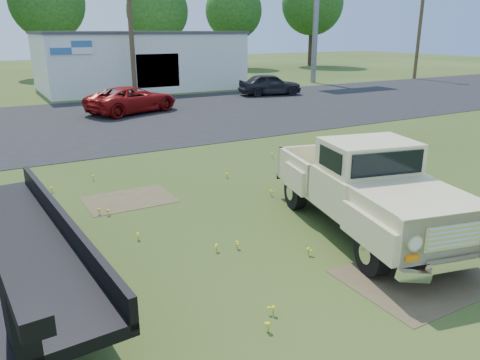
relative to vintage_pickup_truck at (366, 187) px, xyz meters
name	(u,v)px	position (x,y,z in m)	size (l,w,h in m)	color
ground	(267,232)	(-1.86, 0.97, -1.02)	(140.00, 140.00, 0.00)	#294114
asphalt_lot	(99,121)	(-1.86, 15.97, -1.02)	(90.00, 14.00, 0.02)	black
dirt_patch_a	(427,275)	(-0.36, -2.03, -1.02)	(3.00, 2.00, 0.01)	#4E432A
dirt_patch_b	(129,200)	(-3.86, 4.47, -1.02)	(2.20, 1.60, 0.01)	#4E432A
commercial_building	(139,60)	(4.13, 27.97, 1.08)	(14.20, 8.20, 4.15)	silver
utility_pole_mid	(131,23)	(2.14, 22.97, 3.58)	(1.60, 0.30, 9.00)	#43321F
utility_pole_east	(420,26)	(28.14, 22.97, 3.58)	(1.60, 0.30, 9.00)	#43321F
treeline_d	(47,3)	(0.14, 41.47, 5.60)	(6.72, 6.72, 10.00)	#362418
treeline_e	(157,11)	(10.14, 39.97, 4.96)	(6.08, 6.08, 9.04)	#362418
treeline_f	(234,11)	(20.14, 42.47, 5.28)	(6.40, 6.40, 9.52)	#362418
treeline_g	(312,4)	(30.14, 40.97, 6.23)	(7.36, 7.36, 10.95)	#362418
vintage_pickup_truck	(366,187)	(0.00, 0.00, 0.00)	(2.18, 5.61, 2.04)	beige
red_pickup	(132,100)	(0.31, 17.57, -0.33)	(2.29, 4.97, 1.38)	maroon
dark_sedan	(270,85)	(10.54, 19.96, -0.31)	(1.68, 4.18, 1.42)	black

